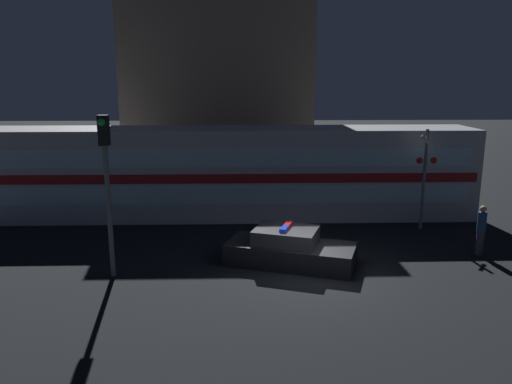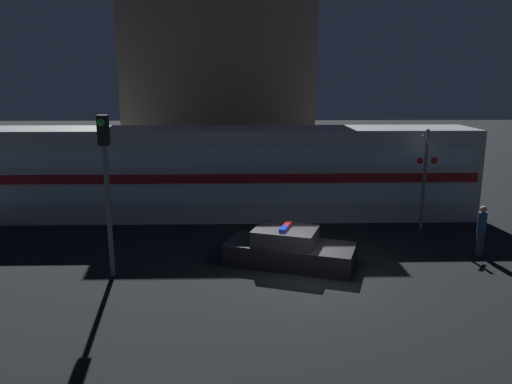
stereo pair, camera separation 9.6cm
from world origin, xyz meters
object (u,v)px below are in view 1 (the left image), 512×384
(train, at_px, (230,172))
(pedestrian, at_px, (481,230))
(police_car, at_px, (290,250))
(traffic_light_corner, at_px, (106,172))
(crossing_signal_near, at_px, (425,172))

(train, distance_m, pedestrian, 10.55)
(police_car, xyz_separation_m, traffic_light_corner, (-5.69, -0.86, 2.84))
(police_car, distance_m, pedestrian, 6.87)
(traffic_light_corner, bearing_deg, pedestrian, 7.10)
(pedestrian, distance_m, crossing_signal_near, 3.61)
(crossing_signal_near, xyz_separation_m, traffic_light_corner, (-11.56, -4.72, 0.96))
(train, bearing_deg, crossing_signal_near, -16.52)
(pedestrian, bearing_deg, train, 148.26)
(pedestrian, relative_size, traffic_light_corner, 0.36)
(crossing_signal_near, bearing_deg, train, 163.48)
(police_car, height_order, traffic_light_corner, traffic_light_corner)
(train, height_order, police_car, train)
(traffic_light_corner, bearing_deg, train, 63.13)
(pedestrian, distance_m, traffic_light_corner, 12.84)
(train, relative_size, pedestrian, 11.99)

